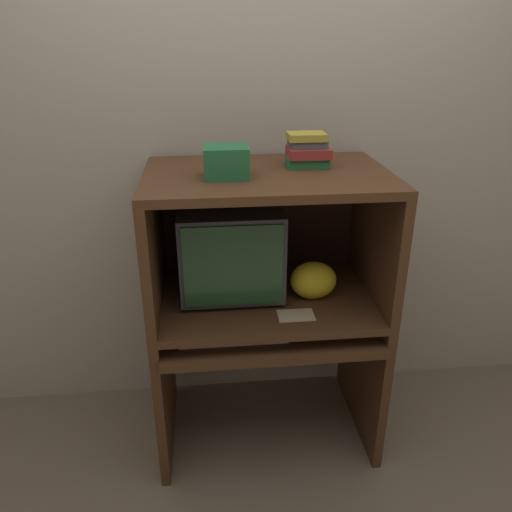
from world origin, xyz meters
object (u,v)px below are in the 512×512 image
(snack_bag, at_px, (313,280))
(storage_box, at_px, (226,162))
(crt_monitor, at_px, (230,247))
(mouse, at_px, (301,331))
(book_stack, at_px, (307,150))
(keyboard, at_px, (233,333))

(snack_bag, height_order, storage_box, storage_box)
(crt_monitor, distance_m, storage_box, 0.45)
(mouse, xyz_separation_m, book_stack, (0.05, 0.26, 0.72))
(keyboard, distance_m, snack_bag, 0.43)
(keyboard, relative_size, snack_bag, 2.19)
(keyboard, xyz_separation_m, book_stack, (0.34, 0.25, 0.72))
(snack_bag, distance_m, storage_box, 0.67)
(book_stack, bearing_deg, mouse, -101.05)
(keyboard, xyz_separation_m, snack_bag, (0.37, 0.13, 0.17))
(crt_monitor, bearing_deg, snack_bag, -18.47)
(keyboard, bearing_deg, book_stack, 36.03)
(snack_bag, bearing_deg, book_stack, 103.46)
(crt_monitor, bearing_deg, book_stack, -1.17)
(crt_monitor, distance_m, keyboard, 0.39)
(mouse, bearing_deg, keyboard, 176.90)
(book_stack, bearing_deg, storage_box, -158.32)
(storage_box, bearing_deg, crt_monitor, 83.63)
(mouse, relative_size, storage_box, 0.33)
(book_stack, relative_size, storage_box, 1.02)
(crt_monitor, distance_m, mouse, 0.49)
(keyboard, height_order, storage_box, storage_box)
(snack_bag, relative_size, storage_box, 1.19)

